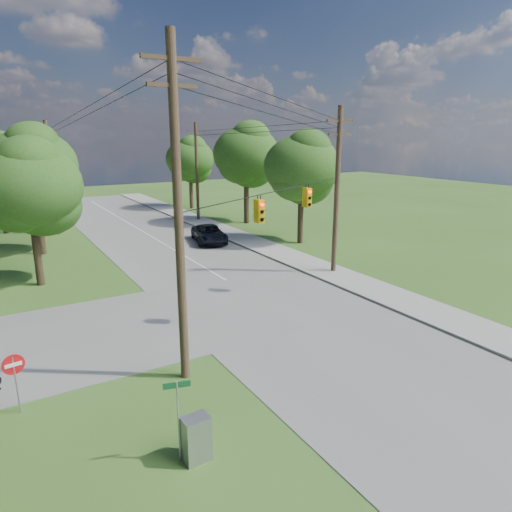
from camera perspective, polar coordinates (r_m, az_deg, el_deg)
ground at (r=19.52m, az=4.54°, el=-11.87°), size 140.00×140.00×0.00m
main_road at (r=24.33m, az=1.63°, el=-6.20°), size 10.00×100.00×0.03m
sidewalk_east at (r=28.27m, az=13.22°, el=-3.46°), size 2.60×100.00×0.12m
pole_sw at (r=15.80m, az=-9.70°, el=5.40°), size 2.00×0.32×12.00m
pole_ne at (r=29.42m, az=10.08°, el=8.23°), size 2.00×0.32×10.50m
pole_north_e at (r=48.24m, az=-7.40°, el=10.47°), size 2.00×0.32×10.00m
pole_north_w at (r=44.62m, az=-24.20°, el=8.95°), size 2.00×0.32×10.00m
power_lines at (r=28.23m, az=-6.49°, el=15.59°), size 13.93×29.62×4.93m
traffic_signals at (r=22.76m, az=3.69°, el=6.60°), size 4.91×3.27×1.05m
tree_w_near at (r=29.39m, az=-26.54°, el=7.80°), size 6.00×6.00×8.40m
tree_w_mid at (r=37.37m, az=-26.17°, el=10.06°), size 6.40×6.40×9.22m
tree_e_near at (r=37.51m, az=5.75°, el=10.99°), size 6.20×6.20×8.81m
tree_e_mid at (r=46.15m, az=-1.24°, el=12.60°), size 6.60×6.60×9.64m
tree_e_far at (r=56.56m, az=-8.26°, el=11.89°), size 5.80×5.80×8.32m
car_main_north at (r=38.38m, az=-5.85°, el=2.77°), size 3.49×5.56×1.43m
control_cabinet at (r=13.65m, az=-7.47°, el=-21.71°), size 0.76×0.57×1.34m
do_not_enter_sign at (r=16.81m, az=-27.98°, el=-12.49°), size 0.69×0.15×2.08m
street_name_sign at (r=13.17m, az=-9.73°, el=-18.49°), size 0.72×0.22×2.45m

